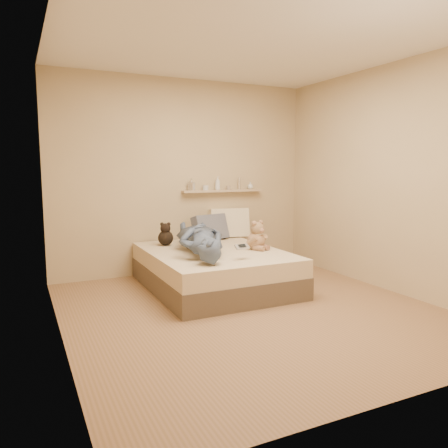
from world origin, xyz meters
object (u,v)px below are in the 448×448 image
game_console (242,247)px  dark_plush (166,235)px  person (200,238)px  bed (214,269)px  wall_shelf (223,191)px  teddy_bear (257,237)px  pillow_cream (229,223)px  pillow_grey (210,228)px

game_console → dark_plush: size_ratio=0.55×
person → bed: bearing=-144.2°
game_console → person: size_ratio=0.11×
person → wall_shelf: (0.76, 0.99, 0.48)m
dark_plush → wall_shelf: wall_shelf is taller
person → wall_shelf: size_ratio=1.21×
teddy_bear → person: (-0.70, 0.08, 0.03)m
game_console → wall_shelf: size_ratio=0.14×
pillow_cream → wall_shelf: wall_shelf is taller
game_console → person: person is taller
bed → dark_plush: (-0.41, 0.56, 0.35)m
bed → dark_plush: 0.78m
person → wall_shelf: bearing=-113.1°
game_console → pillow_cream: (0.55, 1.42, 0.06)m
bed → pillow_grey: bearing=69.5°
game_console → teddy_bear: bearing=44.9°
game_console → dark_plush: (-0.47, 1.16, -0.01)m
bed → person: person is taller
dark_plush → person: bearing=-72.7°
person → wall_shelf: 1.34m
teddy_bear → pillow_grey: pillow_grey is taller
pillow_grey → wall_shelf: size_ratio=0.42×
wall_shelf → pillow_grey: bearing=-143.1°
teddy_bear → pillow_grey: 0.89m
pillow_grey → wall_shelf: 0.60m
bed → dark_plush: size_ratio=6.41×
pillow_cream → wall_shelf: bearing=127.9°
game_console → wall_shelf: bearing=72.0°
pillow_cream → wall_shelf: size_ratio=0.46×
bed → person: size_ratio=1.31×
teddy_bear → pillow_grey: bearing=105.5°
pillow_cream → pillow_grey: (-0.35, -0.14, -0.03)m
teddy_bear → wall_shelf: bearing=87.0°
game_console → pillow_grey: size_ratio=0.33×
bed → pillow_grey: size_ratio=3.80×
dark_plush → wall_shelf: (0.96, 0.34, 0.52)m
bed → pillow_cream: (0.61, 0.83, 0.43)m
bed → person: (-0.21, -0.08, 0.40)m
bed → game_console: game_console is taller
teddy_bear → dark_plush: size_ratio=1.20×
teddy_bear → pillow_cream: pillow_cream is taller
teddy_bear → person: 0.71m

